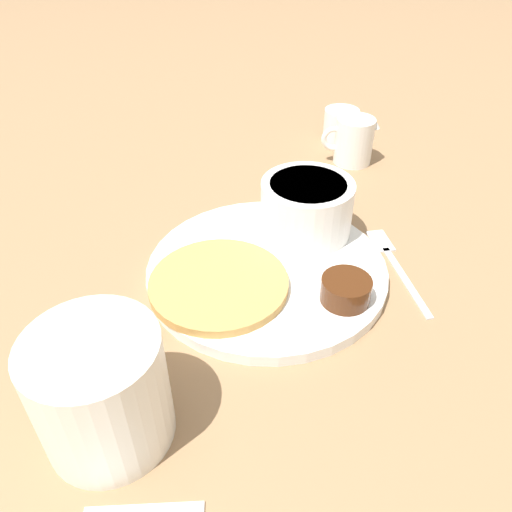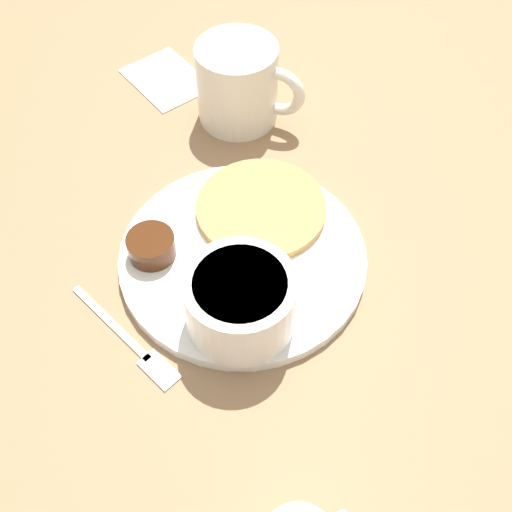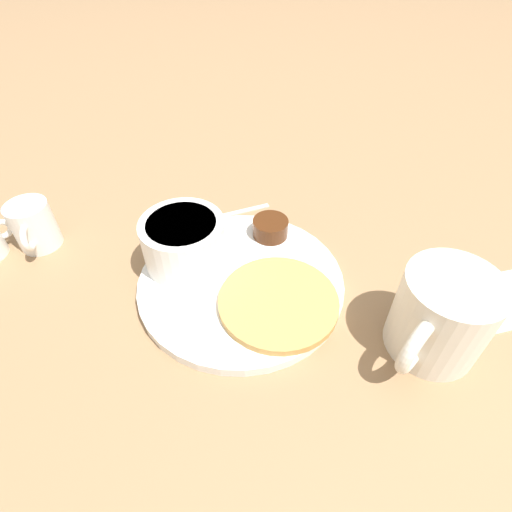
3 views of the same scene
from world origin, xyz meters
name	(u,v)px [view 3 (image 3 of 3)]	position (x,y,z in m)	size (l,w,h in m)	color
ground_plane	(241,285)	(0.00, 0.00, 0.00)	(4.00, 4.00, 0.00)	#93704C
plate	(241,282)	(0.00, 0.00, 0.01)	(0.24, 0.24, 0.01)	white
pancake_stack	(278,302)	(-0.02, 0.05, 0.02)	(0.13, 0.13, 0.01)	tan
bowl	(184,241)	(0.05, -0.06, 0.04)	(0.10, 0.10, 0.06)	white
syrup_cup	(270,228)	(-0.07, -0.06, 0.02)	(0.05, 0.05, 0.02)	#47230F
butter_ramekin	(182,240)	(0.05, -0.08, 0.03)	(0.04, 0.04, 0.04)	white
coffee_mug	(440,317)	(-0.14, 0.16, 0.05)	(0.12, 0.09, 0.09)	silver
creamer_pitcher_near	(34,225)	(0.21, -0.18, 0.03)	(0.05, 0.08, 0.06)	white
fork	(211,218)	(-0.01, -0.13, 0.00)	(0.14, 0.02, 0.00)	silver
napkin	(498,301)	(-0.25, 0.15, 0.00)	(0.12, 0.10, 0.00)	white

